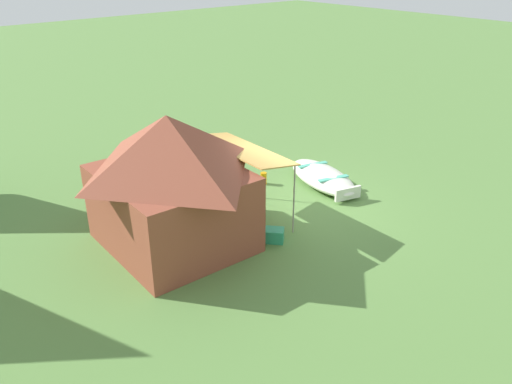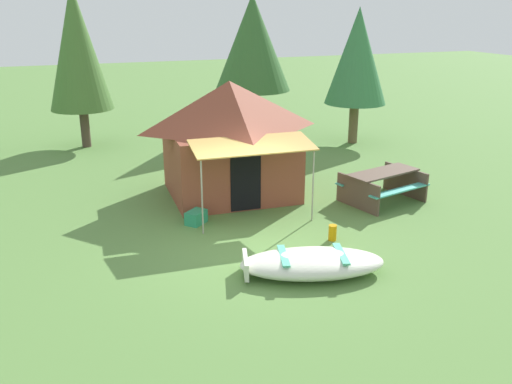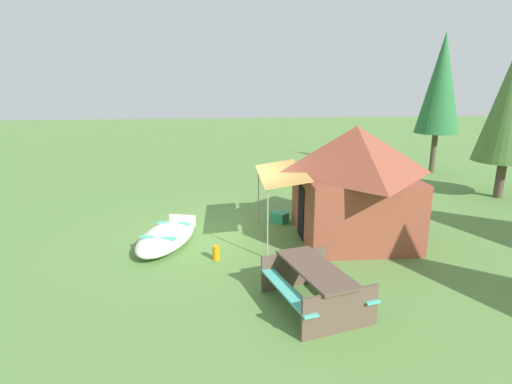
{
  "view_description": "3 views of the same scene",
  "coord_description": "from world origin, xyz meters",
  "px_view_note": "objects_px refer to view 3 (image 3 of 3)",
  "views": [
    {
      "loc": [
        -8.4,
        8.66,
        6.14
      ],
      "look_at": [
        0.1,
        1.29,
        0.84
      ],
      "focal_mm": 36.86,
      "sensor_mm": 36.0,
      "label": 1
    },
    {
      "loc": [
        -3.6,
        -9.97,
        4.81
      ],
      "look_at": [
        0.3,
        0.51,
        0.98
      ],
      "focal_mm": 38.41,
      "sensor_mm": 36.0,
      "label": 2
    },
    {
      "loc": [
        10.75,
        -0.51,
        4.02
      ],
      "look_at": [
        0.08,
        0.75,
        1.19
      ],
      "focal_mm": 28.76,
      "sensor_mm": 36.0,
      "label": 3
    }
  ],
  "objects_px": {
    "canvas_cabin_tent": "(353,181)",
    "pine_tree_back_left": "(441,84)",
    "picnic_table": "(315,282)",
    "cooler_box": "(279,217)",
    "pine_tree_far_center": "(512,102)",
    "beached_rowboat": "(167,236)",
    "fuel_can": "(216,253)"
  },
  "relations": [
    {
      "from": "beached_rowboat",
      "to": "picnic_table",
      "type": "xyz_separation_m",
      "value": [
        3.46,
        3.01,
        0.28
      ]
    },
    {
      "from": "canvas_cabin_tent",
      "to": "picnic_table",
      "type": "height_order",
      "value": "canvas_cabin_tent"
    },
    {
      "from": "cooler_box",
      "to": "pine_tree_far_center",
      "type": "distance_m",
      "value": 9.27
    },
    {
      "from": "beached_rowboat",
      "to": "cooler_box",
      "type": "relative_size",
      "value": 6.0
    },
    {
      "from": "canvas_cabin_tent",
      "to": "picnic_table",
      "type": "distance_m",
      "value": 4.09
    },
    {
      "from": "cooler_box",
      "to": "pine_tree_far_center",
      "type": "xyz_separation_m",
      "value": [
        -1.84,
        8.47,
        3.27
      ]
    },
    {
      "from": "picnic_table",
      "to": "fuel_can",
      "type": "height_order",
      "value": "picnic_table"
    },
    {
      "from": "canvas_cabin_tent",
      "to": "pine_tree_back_left",
      "type": "relative_size",
      "value": 0.66
    },
    {
      "from": "beached_rowboat",
      "to": "pine_tree_far_center",
      "type": "relative_size",
      "value": 0.53
    },
    {
      "from": "canvas_cabin_tent",
      "to": "pine_tree_back_left",
      "type": "xyz_separation_m",
      "value": [
        -7.58,
        6.59,
        2.48
      ]
    },
    {
      "from": "beached_rowboat",
      "to": "pine_tree_far_center",
      "type": "xyz_separation_m",
      "value": [
        -3.25,
        11.67,
        3.2
      ]
    },
    {
      "from": "beached_rowboat",
      "to": "picnic_table",
      "type": "relative_size",
      "value": 1.32
    },
    {
      "from": "canvas_cabin_tent",
      "to": "picnic_table",
      "type": "relative_size",
      "value": 1.84
    },
    {
      "from": "pine_tree_back_left",
      "to": "pine_tree_far_center",
      "type": "relative_size",
      "value": 1.13
    },
    {
      "from": "picnic_table",
      "to": "cooler_box",
      "type": "height_order",
      "value": "picnic_table"
    },
    {
      "from": "pine_tree_back_left",
      "to": "beached_rowboat",
      "type": "bearing_deg",
      "value": -56.63
    },
    {
      "from": "beached_rowboat",
      "to": "canvas_cabin_tent",
      "type": "relative_size",
      "value": 0.72
    },
    {
      "from": "beached_rowboat",
      "to": "fuel_can",
      "type": "relative_size",
      "value": 8.51
    },
    {
      "from": "canvas_cabin_tent",
      "to": "beached_rowboat",
      "type": "bearing_deg",
      "value": -90.0
    },
    {
      "from": "picnic_table",
      "to": "pine_tree_far_center",
      "type": "bearing_deg",
      "value": 127.78
    },
    {
      "from": "beached_rowboat",
      "to": "canvas_cabin_tent",
      "type": "distance_m",
      "value": 5.1
    },
    {
      "from": "beached_rowboat",
      "to": "picnic_table",
      "type": "distance_m",
      "value": 4.6
    },
    {
      "from": "canvas_cabin_tent",
      "to": "pine_tree_far_center",
      "type": "distance_m",
      "value": 7.72
    },
    {
      "from": "beached_rowboat",
      "to": "pine_tree_back_left",
      "type": "height_order",
      "value": "pine_tree_back_left"
    },
    {
      "from": "beached_rowboat",
      "to": "picnic_table",
      "type": "height_order",
      "value": "picnic_table"
    },
    {
      "from": "canvas_cabin_tent",
      "to": "fuel_can",
      "type": "relative_size",
      "value": 11.87
    },
    {
      "from": "canvas_cabin_tent",
      "to": "picnic_table",
      "type": "xyz_separation_m",
      "value": [
        3.46,
        -1.9,
        -1.06
      ]
    },
    {
      "from": "canvas_cabin_tent",
      "to": "pine_tree_back_left",
      "type": "bearing_deg",
      "value": 138.99
    },
    {
      "from": "pine_tree_back_left",
      "to": "pine_tree_far_center",
      "type": "xyz_separation_m",
      "value": [
        4.33,
        0.16,
        -0.61
      ]
    },
    {
      "from": "pine_tree_back_left",
      "to": "cooler_box",
      "type": "bearing_deg",
      "value": -53.38
    },
    {
      "from": "canvas_cabin_tent",
      "to": "pine_tree_far_center",
      "type": "relative_size",
      "value": 0.74
    },
    {
      "from": "beached_rowboat",
      "to": "pine_tree_far_center",
      "type": "height_order",
      "value": "pine_tree_far_center"
    }
  ]
}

